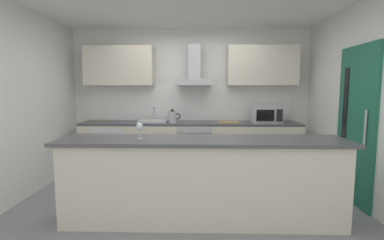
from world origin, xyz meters
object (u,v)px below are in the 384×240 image
(wine_glass, at_px, (140,128))
(oven, at_px, (194,146))
(range_hood, at_px, (194,73))
(kettle, at_px, (172,117))
(sink, at_px, (153,121))
(refrigerator, at_px, (113,148))
(microwave, at_px, (266,114))
(chopping_board, at_px, (229,122))

(wine_glass, bearing_deg, oven, 73.65)
(range_hood, bearing_deg, kettle, -157.15)
(sink, relative_size, wine_glass, 2.81)
(range_hood, bearing_deg, refrigerator, -174.91)
(oven, distance_m, refrigerator, 1.49)
(range_hood, bearing_deg, sink, -170.88)
(microwave, height_order, sink, microwave)
(oven, xyz_separation_m, microwave, (1.27, -0.03, 0.59))
(chopping_board, bearing_deg, range_hood, 166.05)
(microwave, bearing_deg, chopping_board, 179.63)
(oven, relative_size, refrigerator, 0.94)
(sink, xyz_separation_m, range_hood, (0.74, 0.12, 0.86))
(oven, height_order, sink, sink)
(sink, distance_m, kettle, 0.36)
(microwave, xyz_separation_m, chopping_board, (-0.65, 0.00, -0.14))
(refrigerator, xyz_separation_m, chopping_board, (2.10, -0.02, 0.49))
(sink, height_order, range_hood, range_hood)
(oven, height_order, wine_glass, wine_glass)
(range_hood, distance_m, wine_glass, 2.26)
(microwave, height_order, range_hood, range_hood)
(refrigerator, relative_size, range_hood, 1.18)
(oven, bearing_deg, kettle, -175.03)
(microwave, relative_size, wine_glass, 2.81)
(wine_glass, bearing_deg, refrigerator, 115.32)
(microwave, bearing_deg, wine_glass, -133.92)
(range_hood, bearing_deg, oven, -90.00)
(refrigerator, relative_size, microwave, 1.70)
(oven, relative_size, range_hood, 1.11)
(refrigerator, relative_size, chopping_board, 2.50)
(range_hood, relative_size, chopping_board, 2.12)
(oven, xyz_separation_m, wine_glass, (-0.57, -1.94, 0.62))
(oven, xyz_separation_m, range_hood, (0.00, 0.13, 1.33))
(range_hood, xyz_separation_m, chopping_board, (0.62, -0.15, -0.88))
(sink, distance_m, wine_glass, 1.96)
(oven, height_order, chopping_board, chopping_board)
(refrigerator, distance_m, kettle, 1.24)
(wine_glass, height_order, chopping_board, wine_glass)
(oven, distance_m, sink, 0.87)
(oven, height_order, microwave, microwave)
(microwave, relative_size, sink, 1.00)
(refrigerator, distance_m, range_hood, 2.02)
(oven, relative_size, wine_glass, 4.50)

